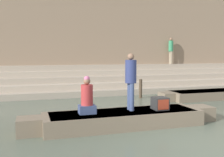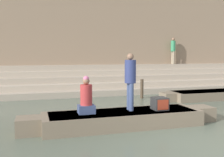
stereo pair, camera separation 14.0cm
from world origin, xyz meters
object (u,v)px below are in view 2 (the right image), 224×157
object	(u,v)px
rowboat_main	(123,118)
mooring_post	(142,89)
person_rowing	(86,98)
person_on_steps	(173,49)
person_standing	(130,78)
tv_set	(160,103)
moored_boat_shore	(210,95)

from	to	relation	value
rowboat_main	mooring_post	size ratio (longest dim) A/B	6.43
person_rowing	person_on_steps	size ratio (longest dim) A/B	0.62
rowboat_main	person_standing	xyz separation A→B (m)	(0.26, 0.11, 1.23)
tv_set	moored_boat_shore	bearing A→B (deg)	30.27
mooring_post	person_on_steps	distance (m)	5.92
mooring_post	person_on_steps	size ratio (longest dim) A/B	0.54
person_rowing	tv_set	distance (m)	2.32
person_standing	mooring_post	xyz separation A→B (m)	(2.34, 4.58, -1.00)
rowboat_main	person_rowing	distance (m)	1.30
person_rowing	person_on_steps	xyz separation A→B (m)	(7.65, 8.53, 1.69)
mooring_post	moored_boat_shore	bearing A→B (deg)	-20.19
mooring_post	rowboat_main	bearing A→B (deg)	-119.05
tv_set	moored_boat_shore	world-z (taller)	tv_set
rowboat_main	person_rowing	size ratio (longest dim) A/B	5.57
rowboat_main	person_on_steps	world-z (taller)	person_on_steps
person_on_steps	person_standing	bearing A→B (deg)	-132.35
person_rowing	moored_boat_shore	distance (m)	7.73
person_rowing	tv_set	xyz separation A→B (m)	(2.31, -0.12, -0.25)
person_standing	person_rowing	xyz separation A→B (m)	(-1.39, -0.06, -0.57)
person_standing	tv_set	size ratio (longest dim) A/B	3.77
person_on_steps	mooring_post	bearing A→B (deg)	-141.09
person_standing	person_rowing	bearing A→B (deg)	-171.84
moored_boat_shore	mooring_post	distance (m)	3.36
rowboat_main	person_rowing	xyz separation A→B (m)	(-1.12, 0.05, 0.66)
mooring_post	person_on_steps	bearing A→B (deg)	44.80
person_rowing	rowboat_main	bearing A→B (deg)	-8.67
rowboat_main	mooring_post	xyz separation A→B (m)	(2.60, 4.68, 0.23)
person_standing	mooring_post	world-z (taller)	person_standing
tv_set	moored_boat_shore	size ratio (longest dim) A/B	0.09
person_standing	moored_boat_shore	distance (m)	6.58
person_standing	tv_set	xyz separation A→B (m)	(0.92, -0.18, -0.82)
person_standing	rowboat_main	bearing A→B (deg)	-152.20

